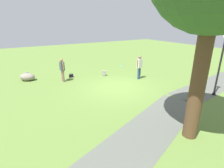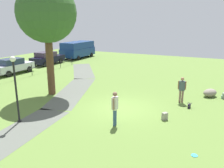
# 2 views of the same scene
# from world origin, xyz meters

# --- Properties ---
(ground_plane) EXTENTS (48.00, 48.00, 0.00)m
(ground_plane) POSITION_xyz_m (0.00, 0.00, 0.00)
(ground_plane) COLOR olive
(footpath_segment_near) EXTENTS (8.17, 2.85, 0.01)m
(footpath_segment_near) POSITION_xyz_m (-6.02, 2.94, 0.00)
(footpath_segment_near) COLOR #585C53
(footpath_segment_near) RESTS_ON ground
(footpath_segment_mid) EXTENTS (8.19, 4.57, 0.01)m
(footpath_segment_mid) POSITION_xyz_m (1.71, 4.74, 0.00)
(footpath_segment_mid) COLOR #585C53
(footpath_segment_mid) RESTS_ON ground
(footpath_segment_far) EXTENTS (7.65, 6.27, 0.01)m
(footpath_segment_far) POSITION_xyz_m (8.72, 8.44, 0.00)
(footpath_segment_far) COLOR #585C53
(footpath_segment_far) RESTS_ON ground
(large_shade_tree) EXTENTS (4.02, 4.02, 7.70)m
(large_shade_tree) POSITION_xyz_m (0.47, 5.73, 5.63)
(large_shade_tree) COLOR brown
(large_shade_tree) RESTS_ON ground
(lamp_post) EXTENTS (0.28, 0.28, 3.48)m
(lamp_post) POSITION_xyz_m (-4.20, 3.98, 2.15)
(lamp_post) COLOR black
(lamp_post) RESTS_ON ground
(lawn_boulder) EXTENTS (1.30, 1.20, 0.56)m
(lawn_boulder) POSITION_xyz_m (4.86, -4.66, 0.28)
(lawn_boulder) COLOR gray
(lawn_boulder) RESTS_ON ground
(woman_with_handbag) EXTENTS (0.28, 0.52, 1.69)m
(woman_with_handbag) POSITION_xyz_m (2.69, -3.07, 0.98)
(woman_with_handbag) COLOR #7E5E52
(woman_with_handbag) RESTS_ON ground
(man_near_boulder) EXTENTS (0.52, 0.28, 1.78)m
(man_near_boulder) POSITION_xyz_m (-2.36, -0.70, 1.04)
(man_near_boulder) COLOR #345273
(man_near_boulder) RESTS_ON ground
(handbag_on_grass) EXTENTS (0.33, 0.30, 0.31)m
(handbag_on_grass) POSITION_xyz_m (1.88, -3.72, 0.14)
(handbag_on_grass) COLOR black
(handbag_on_grass) RESTS_ON ground
(backpack_by_boulder) EXTENTS (0.30, 0.28, 0.40)m
(backpack_by_boulder) POSITION_xyz_m (4.78, -5.56, 0.19)
(backpack_by_boulder) COLOR gray
(backpack_by_boulder) RESTS_ON ground
(spare_backpack_on_lawn) EXTENTS (0.34, 0.35, 0.40)m
(spare_backpack_on_lawn) POSITION_xyz_m (-0.54, -2.80, 0.19)
(spare_backpack_on_lawn) COLOR gray
(spare_backpack_on_lawn) RESTS_ON ground
(frisbee_on_grass) EXTENTS (0.26, 0.26, 0.02)m
(frisbee_on_grass) POSITION_xyz_m (-3.52, -4.74, 0.01)
(frisbee_on_grass) COLOR #38A5E1
(frisbee_on_grass) RESTS_ON ground
(parked_sedan_red) EXTENTS (4.16, 1.93, 1.56)m
(parked_sedan_red) POSITION_xyz_m (4.16, 13.78, 0.81)
(parked_sedan_red) COLOR silver
(parked_sedan_red) RESTS_ON ground
(parked_compact_green) EXTENTS (4.45, 2.02, 1.56)m
(parked_compact_green) POSITION_xyz_m (9.84, 14.29, 0.81)
(parked_compact_green) COLOR black
(parked_compact_green) RESTS_ON ground
(delivery_van) EXTENTS (5.61, 2.63, 2.30)m
(delivery_van) POSITION_xyz_m (16.12, 14.05, 1.27)
(delivery_van) COLOR navy
(delivery_van) RESTS_ON ground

